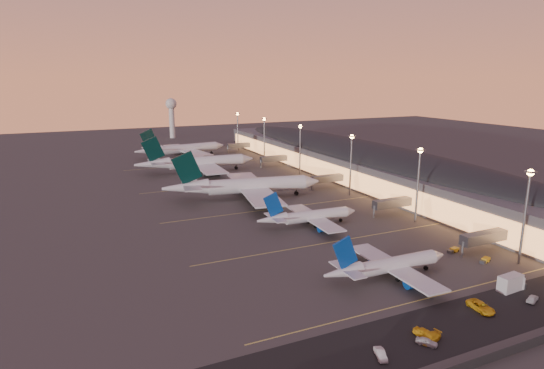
{
  "coord_description": "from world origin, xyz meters",
  "views": [
    {
      "loc": [
        -71.87,
        -115.86,
        48.67
      ],
      "look_at": [
        2.0,
        45.0,
        7.0
      ],
      "focal_mm": 30.0,
      "sensor_mm": 36.0,
      "label": 1
    }
  ],
  "objects_px": {
    "radar_tower": "(171,111)",
    "baggage_tug_b": "(453,250)",
    "airliner_wide_near": "(244,186)",
    "airliner_wide_far": "(182,149)",
    "service_van_f": "(430,337)",
    "airliner_wide_mid": "(196,163)",
    "catering_truck_b": "(513,283)",
    "airliner_narrow_north": "(308,217)",
    "service_van_d": "(481,306)",
    "service_van_e": "(532,298)",
    "service_van_c": "(427,342)",
    "airliner_narrow_south": "(387,266)",
    "service_van_b": "(426,334)",
    "catering_truck_a": "(511,283)",
    "service_van_a": "(381,354)",
    "baggage_tug_a": "(485,260)"
  },
  "relations": [
    {
      "from": "baggage_tug_a",
      "to": "catering_truck_b",
      "type": "xyz_separation_m",
      "value": [
        -7.25,
        -14.21,
        0.91
      ]
    },
    {
      "from": "airliner_wide_near",
      "to": "service_van_e",
      "type": "xyz_separation_m",
      "value": [
        26.35,
        -109.44,
        -4.65
      ]
    },
    {
      "from": "service_van_c",
      "to": "catering_truck_b",
      "type": "bearing_deg",
      "value": -19.39
    },
    {
      "from": "catering_truck_a",
      "to": "service_van_c",
      "type": "xyz_separation_m",
      "value": [
        -34.08,
        -9.1,
        -1.11
      ]
    },
    {
      "from": "catering_truck_a",
      "to": "baggage_tug_a",
      "type": "bearing_deg",
      "value": 55.34
    },
    {
      "from": "service_van_b",
      "to": "airliner_narrow_south",
      "type": "bearing_deg",
      "value": 52.81
    },
    {
      "from": "airliner_narrow_north",
      "to": "catering_truck_b",
      "type": "xyz_separation_m",
      "value": [
        21.42,
        -61.06,
        -1.94
      ]
    },
    {
      "from": "baggage_tug_b",
      "to": "service_van_f",
      "type": "xyz_separation_m",
      "value": [
        -38.92,
        -31.92,
        0.22
      ]
    },
    {
      "from": "service_van_e",
      "to": "airliner_narrow_north",
      "type": "bearing_deg",
      "value": -5.26
    },
    {
      "from": "airliner_narrow_south",
      "to": "airliner_narrow_north",
      "type": "bearing_deg",
      "value": 88.59
    },
    {
      "from": "airliner_narrow_south",
      "to": "airliner_wide_near",
      "type": "relative_size",
      "value": 0.55
    },
    {
      "from": "baggage_tug_a",
      "to": "service_van_c",
      "type": "distance_m",
      "value": 48.67
    },
    {
      "from": "radar_tower",
      "to": "service_van_c",
      "type": "relative_size",
      "value": 8.19
    },
    {
      "from": "radar_tower",
      "to": "service_van_a",
      "type": "bearing_deg",
      "value": -96.14
    },
    {
      "from": "airliner_wide_mid",
      "to": "airliner_wide_far",
      "type": "distance_m",
      "value": 51.48
    },
    {
      "from": "airliner_wide_mid",
      "to": "catering_truck_b",
      "type": "relative_size",
      "value": 10.92
    },
    {
      "from": "catering_truck_b",
      "to": "service_van_c",
      "type": "relative_size",
      "value": 1.45
    },
    {
      "from": "catering_truck_b",
      "to": "service_van_e",
      "type": "xyz_separation_m",
      "value": [
        -1.71,
        -6.2,
        -0.68
      ]
    },
    {
      "from": "baggage_tug_b",
      "to": "service_van_d",
      "type": "xyz_separation_m",
      "value": [
        -20.56,
        -27.53,
        0.38
      ]
    },
    {
      "from": "airliner_wide_near",
      "to": "airliner_wide_far",
      "type": "distance_m",
      "value": 112.08
    },
    {
      "from": "airliner_narrow_north",
      "to": "service_van_a",
      "type": "xyz_separation_m",
      "value": [
        -24.21,
        -70.04,
        -2.66
      ]
    },
    {
      "from": "airliner_narrow_south",
      "to": "service_van_d",
      "type": "height_order",
      "value": "airliner_narrow_south"
    },
    {
      "from": "service_van_a",
      "to": "airliner_wide_far",
      "type": "bearing_deg",
      "value": 105.24
    },
    {
      "from": "airliner_narrow_south",
      "to": "airliner_wide_near",
      "type": "xyz_separation_m",
      "value": [
        -4.62,
        86.07,
        2.09
      ]
    },
    {
      "from": "airliner_narrow_north",
      "to": "airliner_wide_near",
      "type": "height_order",
      "value": "airliner_wide_near"
    },
    {
      "from": "airliner_narrow_north",
      "to": "airliner_narrow_south",
      "type": "bearing_deg",
      "value": -89.99
    },
    {
      "from": "airliner_narrow_south",
      "to": "service_van_a",
      "type": "bearing_deg",
      "value": -129.06
    },
    {
      "from": "service_van_d",
      "to": "airliner_narrow_north",
      "type": "bearing_deg",
      "value": 100.15
    },
    {
      "from": "airliner_wide_mid",
      "to": "service_van_a",
      "type": "relative_size",
      "value": 14.92
    },
    {
      "from": "airliner_narrow_north",
      "to": "service_van_d",
      "type": "height_order",
      "value": "airliner_narrow_north"
    },
    {
      "from": "baggage_tug_b",
      "to": "service_van_a",
      "type": "distance_m",
      "value": 60.14
    },
    {
      "from": "airliner_wide_far",
      "to": "service_van_d",
      "type": "relative_size",
      "value": 9.23
    },
    {
      "from": "airliner_wide_near",
      "to": "service_van_c",
      "type": "distance_m",
      "value": 112.95
    },
    {
      "from": "radar_tower",
      "to": "catering_truck_a",
      "type": "height_order",
      "value": "radar_tower"
    },
    {
      "from": "baggage_tug_b",
      "to": "service_van_b",
      "type": "bearing_deg",
      "value": -153.1
    },
    {
      "from": "radar_tower",
      "to": "service_van_c",
      "type": "xyz_separation_m",
      "value": [
        -24.0,
        -319.11,
        -21.2
      ]
    },
    {
      "from": "airliner_wide_mid",
      "to": "service_van_e",
      "type": "distance_m",
      "value": 172.84
    },
    {
      "from": "catering_truck_a",
      "to": "service_van_a",
      "type": "bearing_deg",
      "value": -173.2
    },
    {
      "from": "airliner_wide_near",
      "to": "service_van_c",
      "type": "relative_size",
      "value": 16.49
    },
    {
      "from": "airliner_narrow_south",
      "to": "airliner_wide_mid",
      "type": "relative_size",
      "value": 0.57
    },
    {
      "from": "airliner_narrow_south",
      "to": "service_van_e",
      "type": "bearing_deg",
      "value": -45.85
    },
    {
      "from": "catering_truck_b",
      "to": "service_van_a",
      "type": "height_order",
      "value": "catering_truck_b"
    },
    {
      "from": "baggage_tug_b",
      "to": "service_van_c",
      "type": "relative_size",
      "value": 1.01
    },
    {
      "from": "baggage_tug_a",
      "to": "catering_truck_b",
      "type": "distance_m",
      "value": 15.98
    },
    {
      "from": "service_van_c",
      "to": "service_van_d",
      "type": "height_order",
      "value": "service_van_d"
    },
    {
      "from": "airliner_narrow_north",
      "to": "baggage_tug_b",
      "type": "relative_size",
      "value": 9.04
    },
    {
      "from": "catering_truck_b",
      "to": "service_van_f",
      "type": "xyz_separation_m",
      "value": [
        -33.79,
        -8.62,
        -0.68
      ]
    },
    {
      "from": "service_van_c",
      "to": "service_van_e",
      "type": "height_order",
      "value": "service_van_e"
    },
    {
      "from": "airliner_wide_far",
      "to": "airliner_wide_mid",
      "type": "bearing_deg",
      "value": -104.51
    },
    {
      "from": "radar_tower",
      "to": "baggage_tug_b",
      "type": "bearing_deg",
      "value": -86.71
    }
  ]
}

